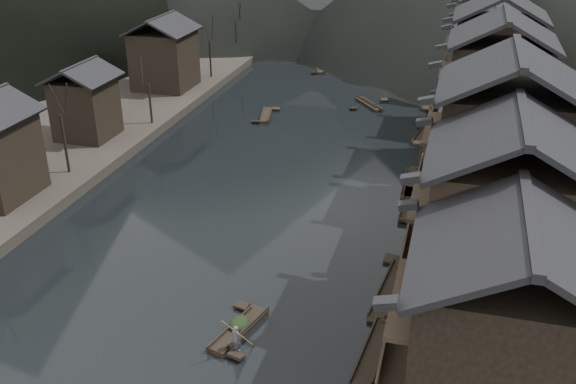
% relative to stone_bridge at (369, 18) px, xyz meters
% --- Properties ---
extents(water, '(300.00, 300.00, 0.00)m').
position_rel_stone_bridge_xyz_m(water, '(0.00, -72.00, -5.11)').
color(water, black).
rests_on(water, ground).
extents(left_bank, '(40.00, 200.00, 1.20)m').
position_rel_stone_bridge_xyz_m(left_bank, '(-35.00, -32.00, -4.51)').
color(left_bank, '#2D2823').
rests_on(left_bank, ground).
extents(stilt_houses, '(9.00, 67.60, 16.14)m').
position_rel_stone_bridge_xyz_m(stilt_houses, '(17.28, -53.11, 3.94)').
color(stilt_houses, black).
rests_on(stilt_houses, ground).
extents(left_houses, '(8.10, 53.20, 8.73)m').
position_rel_stone_bridge_xyz_m(left_houses, '(-20.50, -51.88, 0.55)').
color(left_houses, black).
rests_on(left_houses, left_bank).
extents(bare_trees, '(3.72, 74.69, 7.44)m').
position_rel_stone_bridge_xyz_m(bare_trees, '(-17.00, -45.69, 1.08)').
color(bare_trees, black).
rests_on(bare_trees, left_bank).
extents(moored_sampans, '(3.16, 74.60, 0.47)m').
position_rel_stone_bridge_xyz_m(moored_sampans, '(11.86, -44.94, -4.91)').
color(moored_sampans, black).
rests_on(moored_sampans, water).
extents(midriver_boats, '(13.61, 26.83, 0.44)m').
position_rel_stone_bridge_xyz_m(midriver_boats, '(-1.91, -25.68, -4.91)').
color(midriver_boats, black).
rests_on(midriver_boats, water).
extents(stone_bridge, '(40.00, 6.00, 9.00)m').
position_rel_stone_bridge_xyz_m(stone_bridge, '(0.00, 0.00, 0.00)').
color(stone_bridge, '#4C4C4F').
rests_on(stone_bridge, ground).
extents(hero_sampan, '(2.31, 5.30, 0.44)m').
position_rel_stone_bridge_xyz_m(hero_sampan, '(3.73, -72.36, -4.91)').
color(hero_sampan, black).
rests_on(hero_sampan, water).
extents(cargo_heap, '(1.16, 1.51, 0.69)m').
position_rel_stone_bridge_xyz_m(cargo_heap, '(3.66, -72.12, -4.32)').
color(cargo_heap, black).
rests_on(cargo_heap, hero_sampan).
extents(boatman, '(0.69, 0.56, 1.65)m').
position_rel_stone_bridge_xyz_m(boatman, '(4.21, -74.13, -3.85)').
color(boatman, '#5B5A5D').
rests_on(boatman, hero_sampan).
extents(bamboo_pole, '(1.25, 2.04, 3.05)m').
position_rel_stone_bridge_xyz_m(bamboo_pole, '(4.41, -74.13, -1.50)').
color(bamboo_pole, '#8C7A51').
rests_on(bamboo_pole, boatman).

